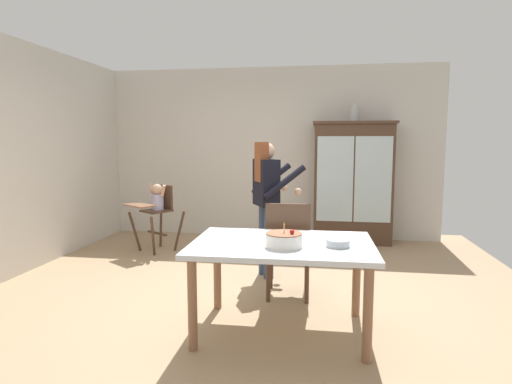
{
  "coord_description": "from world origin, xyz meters",
  "views": [
    {
      "loc": [
        0.83,
        -4.1,
        1.53
      ],
      "look_at": [
        0.07,
        0.7,
        0.95
      ],
      "focal_mm": 29.46,
      "sensor_mm": 36.0,
      "label": 1
    }
  ],
  "objects_px": {
    "dining_table": "(282,254)",
    "dining_chair_far_side": "(288,244)",
    "china_cabinet": "(353,182)",
    "birthday_cake": "(284,240)",
    "ceramic_vase": "(354,113)",
    "high_chair_with_toddler": "(157,205)",
    "adult_person": "(267,192)",
    "serving_bowl": "(338,243)"
  },
  "relations": [
    {
      "from": "china_cabinet",
      "to": "serving_bowl",
      "type": "height_order",
      "value": "china_cabinet"
    },
    {
      "from": "china_cabinet",
      "to": "ceramic_vase",
      "type": "bearing_deg",
      "value": 154.58
    },
    {
      "from": "high_chair_with_toddler",
      "to": "serving_bowl",
      "type": "distance_m",
      "value": 3.36
    },
    {
      "from": "adult_person",
      "to": "birthday_cake",
      "type": "relative_size",
      "value": 5.47
    },
    {
      "from": "ceramic_vase",
      "to": "high_chair_with_toddler",
      "type": "bearing_deg",
      "value": -160.85
    },
    {
      "from": "adult_person",
      "to": "dining_table",
      "type": "xyz_separation_m",
      "value": [
        0.31,
        -1.39,
        -0.32
      ]
    },
    {
      "from": "china_cabinet",
      "to": "birthday_cake",
      "type": "relative_size",
      "value": 6.54
    },
    {
      "from": "dining_chair_far_side",
      "to": "china_cabinet",
      "type": "bearing_deg",
      "value": -109.97
    },
    {
      "from": "adult_person",
      "to": "birthday_cake",
      "type": "distance_m",
      "value": 1.57
    },
    {
      "from": "serving_bowl",
      "to": "dining_chair_far_side",
      "type": "bearing_deg",
      "value": 119.47
    },
    {
      "from": "china_cabinet",
      "to": "dining_table",
      "type": "bearing_deg",
      "value": -103.35
    },
    {
      "from": "birthday_cake",
      "to": "serving_bowl",
      "type": "xyz_separation_m",
      "value": [
        0.4,
        0.07,
        -0.03
      ]
    },
    {
      "from": "china_cabinet",
      "to": "birthday_cake",
      "type": "distance_m",
      "value": 3.44
    },
    {
      "from": "dining_table",
      "to": "birthday_cake",
      "type": "distance_m",
      "value": 0.21
    },
    {
      "from": "ceramic_vase",
      "to": "china_cabinet",
      "type": "bearing_deg",
      "value": -25.42
    },
    {
      "from": "china_cabinet",
      "to": "high_chair_with_toddler",
      "type": "xyz_separation_m",
      "value": [
        -2.74,
        -0.95,
        -0.27
      ]
    },
    {
      "from": "china_cabinet",
      "to": "high_chair_with_toddler",
      "type": "distance_m",
      "value": 2.91
    },
    {
      "from": "adult_person",
      "to": "birthday_cake",
      "type": "xyz_separation_m",
      "value": [
        0.33,
        -1.53,
        -0.17
      ]
    },
    {
      "from": "china_cabinet",
      "to": "adult_person",
      "type": "distance_m",
      "value": 2.12
    },
    {
      "from": "adult_person",
      "to": "serving_bowl",
      "type": "relative_size",
      "value": 8.5
    },
    {
      "from": "dining_table",
      "to": "china_cabinet",
      "type": "bearing_deg",
      "value": 76.65
    },
    {
      "from": "high_chair_with_toddler",
      "to": "birthday_cake",
      "type": "distance_m",
      "value": 3.14
    },
    {
      "from": "high_chair_with_toddler",
      "to": "dining_table",
      "type": "xyz_separation_m",
      "value": [
        1.98,
        -2.27,
        -0.01
      ]
    },
    {
      "from": "adult_person",
      "to": "dining_table",
      "type": "bearing_deg",
      "value": 164.61
    },
    {
      "from": "dining_table",
      "to": "ceramic_vase",
      "type": "bearing_deg",
      "value": 76.8
    },
    {
      "from": "china_cabinet",
      "to": "serving_bowl",
      "type": "xyz_separation_m",
      "value": [
        -0.33,
        -3.29,
        -0.15
      ]
    },
    {
      "from": "ceramic_vase",
      "to": "dining_table",
      "type": "xyz_separation_m",
      "value": [
        -0.76,
        -3.22,
        -1.3
      ]
    },
    {
      "from": "dining_table",
      "to": "dining_chair_far_side",
      "type": "distance_m",
      "value": 0.71
    },
    {
      "from": "ceramic_vase",
      "to": "dining_table",
      "type": "bearing_deg",
      "value": -103.2
    },
    {
      "from": "high_chair_with_toddler",
      "to": "birthday_cake",
      "type": "relative_size",
      "value": 3.39
    },
    {
      "from": "ceramic_vase",
      "to": "high_chair_with_toddler",
      "type": "height_order",
      "value": "ceramic_vase"
    },
    {
      "from": "ceramic_vase",
      "to": "birthday_cake",
      "type": "distance_m",
      "value": 3.63
    },
    {
      "from": "dining_table",
      "to": "dining_chair_far_side",
      "type": "bearing_deg",
      "value": 90.79
    },
    {
      "from": "birthday_cake",
      "to": "high_chair_with_toddler",
      "type": "bearing_deg",
      "value": 129.72
    },
    {
      "from": "china_cabinet",
      "to": "dining_table",
      "type": "relative_size",
      "value": 1.27
    },
    {
      "from": "china_cabinet",
      "to": "dining_chair_far_side",
      "type": "height_order",
      "value": "china_cabinet"
    },
    {
      "from": "china_cabinet",
      "to": "ceramic_vase",
      "type": "distance_m",
      "value": 1.03
    },
    {
      "from": "china_cabinet",
      "to": "dining_chair_far_side",
      "type": "bearing_deg",
      "value": -107.12
    },
    {
      "from": "high_chair_with_toddler",
      "to": "china_cabinet",
      "type": "bearing_deg",
      "value": 52.03
    },
    {
      "from": "ceramic_vase",
      "to": "high_chair_with_toddler",
      "type": "relative_size",
      "value": 0.28
    },
    {
      "from": "ceramic_vase",
      "to": "adult_person",
      "type": "relative_size",
      "value": 0.18
    },
    {
      "from": "ceramic_vase",
      "to": "serving_bowl",
      "type": "distance_m",
      "value": 3.51
    }
  ]
}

